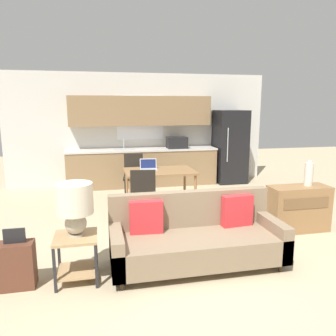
# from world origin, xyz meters

# --- Properties ---
(ground_plane) EXTENTS (20.00, 20.00, 0.00)m
(ground_plane) POSITION_xyz_m (0.00, 0.00, 0.00)
(ground_plane) COLOR tan
(wall_back) EXTENTS (6.40, 0.07, 2.70)m
(wall_back) POSITION_xyz_m (-0.00, 4.63, 1.35)
(wall_back) COLOR silver
(wall_back) RESTS_ON ground_plane
(kitchen_counter) EXTENTS (3.60, 0.65, 2.15)m
(kitchen_counter) POSITION_xyz_m (0.01, 4.33, 0.84)
(kitchen_counter) COLOR #8E704C
(kitchen_counter) RESTS_ON ground_plane
(refrigerator) EXTENTS (0.73, 0.76, 1.81)m
(refrigerator) POSITION_xyz_m (2.21, 4.22, 0.91)
(refrigerator) COLOR black
(refrigerator) RESTS_ON ground_plane
(dining_table) EXTENTS (1.30, 0.86, 0.72)m
(dining_table) POSITION_xyz_m (0.07, 2.47, 0.66)
(dining_table) COLOR olive
(dining_table) RESTS_ON ground_plane
(couch) EXTENTS (2.07, 0.80, 0.86)m
(couch) POSITION_xyz_m (0.07, 0.14, 0.33)
(couch) COLOR #3D2D1E
(couch) RESTS_ON ground_plane
(side_table) EXTENTS (0.46, 0.46, 0.52)m
(side_table) POSITION_xyz_m (-1.33, 0.03, 0.35)
(side_table) COLOR tan
(side_table) RESTS_ON ground_plane
(table_lamp) EXTENTS (0.40, 0.40, 0.59)m
(table_lamp) POSITION_xyz_m (-1.32, 0.04, 0.89)
(table_lamp) COLOR #B2A893
(table_lamp) RESTS_ON side_table
(credenza) EXTENTS (0.93, 0.39, 0.71)m
(credenza) POSITION_xyz_m (1.95, 0.85, 0.35)
(credenza) COLOR olive
(credenza) RESTS_ON ground_plane
(vase) EXTENTS (0.13, 0.13, 0.40)m
(vase) POSITION_xyz_m (2.10, 0.88, 0.89)
(vase) COLOR beige
(vase) RESTS_ON credenza
(dining_chair_near_left) EXTENTS (0.47, 0.47, 0.92)m
(dining_chair_near_left) POSITION_xyz_m (-0.36, 1.68, 0.51)
(dining_chair_near_left) COLOR black
(dining_chair_near_left) RESTS_ON ground_plane
(dining_chair_far_left) EXTENTS (0.47, 0.47, 0.92)m
(dining_chair_far_left) POSITION_xyz_m (-0.34, 3.28, 0.51)
(dining_chair_far_left) COLOR black
(dining_chair_far_left) RESTS_ON ground_plane
(laptop) EXTENTS (0.34, 0.28, 0.20)m
(laptop) POSITION_xyz_m (-0.12, 2.60, 0.77)
(laptop) COLOR #B7BABC
(laptop) RESTS_ON dining_table
(suitcase) EXTENTS (0.36, 0.22, 0.67)m
(suitcase) POSITION_xyz_m (-1.95, 0.01, 0.26)
(suitcase) COLOR brown
(suitcase) RESTS_ON ground_plane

